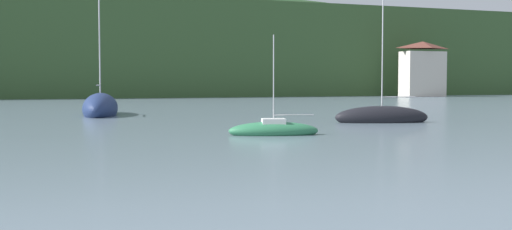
{
  "coord_description": "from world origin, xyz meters",
  "views": [
    {
      "loc": [
        -6.49,
        33.53,
        2.48
      ],
      "look_at": [
        0.0,
        51.31,
        1.42
      ],
      "focal_mm": 42.94,
      "sensor_mm": 36.0,
      "label": 1
    }
  ],
  "objects_px": {
    "sailboat_far_5": "(100,108)",
    "sailboat_far_9": "(382,117)",
    "shore_building_westcentral": "(423,70)",
    "sailboat_mid_2": "(274,130)"
  },
  "relations": [
    {
      "from": "sailboat_mid_2",
      "to": "sailboat_far_9",
      "type": "relative_size",
      "value": 0.6
    },
    {
      "from": "sailboat_far_5",
      "to": "sailboat_mid_2",
      "type": "bearing_deg",
      "value": -153.28
    },
    {
      "from": "sailboat_mid_2",
      "to": "sailboat_far_5",
      "type": "xyz_separation_m",
      "value": [
        -5.76,
        19.43,
        0.29
      ]
    },
    {
      "from": "sailboat_far_5",
      "to": "sailboat_far_9",
      "type": "relative_size",
      "value": 1.32
    },
    {
      "from": "sailboat_far_5",
      "to": "sailboat_far_9",
      "type": "bearing_deg",
      "value": -122.54
    },
    {
      "from": "sailboat_mid_2",
      "to": "sailboat_far_9",
      "type": "distance_m",
      "value": 10.76
    },
    {
      "from": "shore_building_westcentral",
      "to": "sailboat_far_9",
      "type": "relative_size",
      "value": 1.08
    },
    {
      "from": "shore_building_westcentral",
      "to": "sailboat_far_5",
      "type": "distance_m",
      "value": 64.92
    },
    {
      "from": "sailboat_far_5",
      "to": "sailboat_far_9",
      "type": "height_order",
      "value": "sailboat_far_5"
    },
    {
      "from": "shore_building_westcentral",
      "to": "sailboat_mid_2",
      "type": "distance_m",
      "value": 73.73
    }
  ]
}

